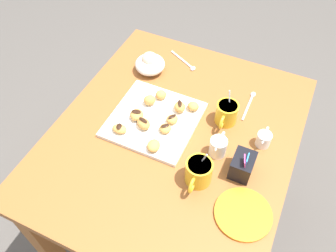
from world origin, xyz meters
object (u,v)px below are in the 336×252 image
(coffee_mug_mustard_left, at_px, (226,113))
(coffee_mug_mustard_right, at_px, (198,172))
(saucer_orange_left, at_px, (243,214))
(beignet_1, at_px, (193,106))
(ice_cream_bowl, at_px, (150,63))
(beignet_8, at_px, (120,129))
(beignet_6, at_px, (144,124))
(beignet_9, at_px, (180,107))
(pastry_plate_square, at_px, (154,120))
(beignet_2, at_px, (165,128))
(cream_pitcher_white, at_px, (218,146))
(beignet_3, at_px, (154,146))
(beignet_4, at_px, (161,95))
(chocolate_sauce_pitcher, at_px, (264,139))
(beignet_5, at_px, (137,114))
(beignet_0, at_px, (172,119))
(sugar_caddy, at_px, (242,165))
(beignet_7, at_px, (150,100))
(dining_table, at_px, (173,154))

(coffee_mug_mustard_left, relative_size, coffee_mug_mustard_right, 0.94)
(saucer_orange_left, distance_m, beignet_1, 0.45)
(coffee_mug_mustard_left, xyz_separation_m, ice_cream_bowl, (-0.14, -0.39, -0.01))
(saucer_orange_left, height_order, beignet_1, beignet_1)
(coffee_mug_mustard_left, distance_m, beignet_8, 0.40)
(beignet_1, height_order, beignet_6, beignet_6)
(beignet_8, bearing_deg, beignet_1, 136.64)
(saucer_orange_left, relative_size, beignet_9, 3.72)
(coffee_mug_mustard_left, distance_m, beignet_1, 0.13)
(coffee_mug_mustard_left, distance_m, saucer_orange_left, 0.38)
(pastry_plate_square, xyz_separation_m, beignet_2, (0.04, 0.06, 0.02))
(cream_pitcher_white, xyz_separation_m, ice_cream_bowl, (-0.29, -0.41, 0.00))
(beignet_1, xyz_separation_m, beignet_8, (0.21, -0.20, -0.00))
(beignet_3, relative_size, beignet_4, 1.24)
(beignet_1, xyz_separation_m, beignet_3, (0.23, -0.06, 0.00))
(chocolate_sauce_pitcher, bearing_deg, beignet_5, -78.92)
(beignet_0, distance_m, beignet_4, 0.13)
(beignet_2, relative_size, beignet_4, 1.03)
(sugar_caddy, bearing_deg, beignet_0, -107.15)
(beignet_1, xyz_separation_m, beignet_9, (0.03, -0.04, 0.00))
(sugar_caddy, distance_m, beignet_6, 0.38)
(sugar_caddy, relative_size, beignet_7, 2.24)
(chocolate_sauce_pitcher, bearing_deg, beignet_0, -80.61)
(sugar_caddy, xyz_separation_m, beignet_2, (-0.04, -0.30, -0.01))
(cream_pitcher_white, height_order, saucer_orange_left, cream_pitcher_white)
(sugar_caddy, height_order, beignet_6, sugar_caddy)
(coffee_mug_mustard_left, xyz_separation_m, beignet_5, (0.14, -0.30, -0.01))
(beignet_3, bearing_deg, beignet_9, 176.92)
(beignet_4, bearing_deg, pastry_plate_square, 11.52)
(beignet_9, bearing_deg, beignet_7, -82.18)
(beignet_4, bearing_deg, beignet_7, -29.38)
(pastry_plate_square, bearing_deg, coffee_mug_mustard_left, 114.80)
(beignet_5, bearing_deg, sugar_caddy, 82.46)
(chocolate_sauce_pitcher, relative_size, saucer_orange_left, 0.51)
(beignet_0, xyz_separation_m, beignet_2, (0.05, -0.01, -0.00))
(coffee_mug_mustard_left, bearing_deg, beignet_8, -56.04)
(beignet_1, height_order, beignet_9, beignet_9)
(coffee_mug_mustard_left, relative_size, chocolate_sauce_pitcher, 1.45)
(beignet_1, bearing_deg, coffee_mug_mustard_right, 25.23)
(ice_cream_bowl, xyz_separation_m, chocolate_sauce_pitcher, (0.18, 0.54, -0.01))
(beignet_5, height_order, beignet_7, beignet_7)
(dining_table, relative_size, chocolate_sauce_pitcher, 11.18)
(beignet_0, bearing_deg, beignet_4, -136.16)
(beignet_3, bearing_deg, ice_cream_bowl, -151.61)
(beignet_7, bearing_deg, beignet_0, 67.79)
(pastry_plate_square, relative_size, cream_pitcher_white, 3.02)
(ice_cream_bowl, distance_m, beignet_7, 0.21)
(beignet_7, bearing_deg, dining_table, 58.77)
(sugar_caddy, bearing_deg, dining_table, -101.15)
(coffee_mug_mustard_left, xyz_separation_m, saucer_orange_left, (0.34, 0.17, -0.04))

